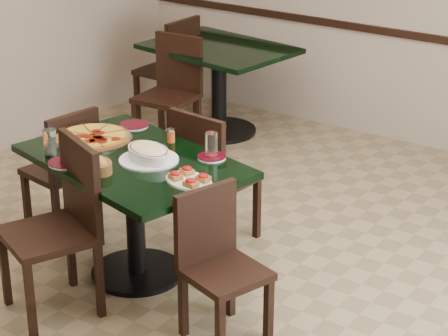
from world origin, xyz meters
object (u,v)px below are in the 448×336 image
Objects in this scene: pepperoni_pizza at (93,137)px; bruschetta_platter at (189,178)px; back_table at (219,73)px; bread_basket at (96,165)px; chair_far at (209,171)px; chair_left at (66,165)px; main_table at (134,187)px; back_chair_near at (172,86)px; back_chair_left at (173,64)px; lasagna_casserole at (149,153)px; chair_right at (217,258)px; chair_near at (63,218)px.

bruschetta_platter is at bearing -11.51° from pepperoni_pizza.
pepperoni_pizza is at bearing -66.60° from back_table.
pepperoni_pizza is 0.48m from bread_basket.
pepperoni_pizza is (-0.50, -0.49, 0.27)m from chair_far.
bread_basket is (0.71, -0.46, 0.33)m from chair_left.
bruschetta_platter is (1.46, -2.35, 0.25)m from back_table.
main_table is 2.10m from back_chair_near.
bruschetta_platter is (1.95, -2.36, 0.26)m from back_chair_left.
main_table is 0.25m from lasagna_casserole.
main_table is at bearing 83.18° from chair_far.
bruschetta_platter reaches higher than pepperoni_pizza.
chair_far is at bearing 44.42° from pepperoni_pizza.
chair_left is at bearing 28.05° from chair_far.
main_table is 1.79× the size of chair_right.
back_chair_left reaches higher than bread_basket.
chair_near is 2.49m from back_chair_near.
back_table is 2.89m from chair_near.
back_chair_near is at bearing 59.98° from chair_right.
chair_far is 1.73m from back_chair_near.
back_table is at bearing 105.80° from pepperoni_pizza.
bread_basket is at bearing -61.55° from back_table.
bruschetta_platter is (0.37, -0.11, -0.02)m from lasagna_casserole.
chair_near is 0.87m from chair_right.
back_chair_left is at bearing -151.56° from chair_left.
chair_near reaches higher than back_table.
chair_near is (0.90, -2.74, 0.02)m from back_table.
chair_left is at bearing 21.16° from back_chair_left.
chair_left is at bearing 91.22° from chair_right.
bread_basket is at bearing 109.73° from chair_right.
back_table is 2.71m from bread_basket.
back_table is at bearing 127.36° from main_table.
chair_far reaches higher than pepperoni_pizza.
back_chair_left is at bearing 144.69° from bruschetta_platter.
chair_right reaches higher than back_table.
bread_basket is 0.53m from bruschetta_platter.
back_chair_near is 1.92× the size of pepperoni_pizza.
chair_right is at bearing 82.82° from chair_left.
chair_far is at bearing -48.77° from back_chair_near.
chair_right is 0.77m from lasagna_casserole.
chair_far reaches higher than bread_basket.
bread_basket reaches higher than pepperoni_pizza.
chair_right is 0.88× the size of back_chair_left.
chair_near is 4.01× the size of bread_basket.
back_table is 2.78m from bruschetta_platter.
bread_basket is (-0.14, -0.28, -0.01)m from lasagna_casserole.
bruschetta_platter is at bearing 2.63° from main_table.
back_table is at bearing -51.64° from chair_far.
lasagna_casserole is 1.45× the size of bread_basket.
chair_far is (1.11, -1.69, -0.02)m from back_table.
lasagna_casserole is at bearing 92.35° from chair_near.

